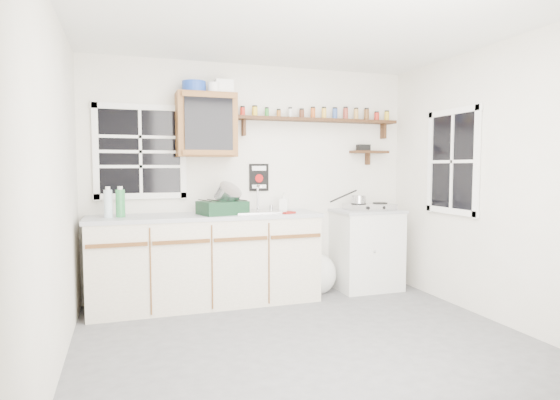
{
  "coord_description": "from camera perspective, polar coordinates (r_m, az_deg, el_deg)",
  "views": [
    {
      "loc": [
        -1.36,
        -3.38,
        1.41
      ],
      "look_at": [
        -0.05,
        0.55,
        1.1
      ],
      "focal_mm": 30.0,
      "sensor_mm": 36.0,
      "label": 1
    }
  ],
  "objects": [
    {
      "name": "sink",
      "position": [
        4.89,
        -2.77,
        -1.4
      ],
      "size": [
        0.52,
        0.44,
        0.29
      ],
      "color": "#B3B2B7",
      "rests_on": "main_cabinet"
    },
    {
      "name": "soap_bottle",
      "position": [
        5.04,
        0.46,
        -0.21
      ],
      "size": [
        0.12,
        0.12,
        0.2
      ],
      "primitive_type": "imported",
      "rotation": [
        0.0,
        0.0,
        -0.43
      ],
      "color": "silver",
      "rests_on": "main_cabinet"
    },
    {
      "name": "secondary_shelf",
      "position": [
        5.61,
        10.6,
        5.85
      ],
      "size": [
        0.45,
        0.16,
        0.24
      ],
      "color": "black",
      "rests_on": "wall_back"
    },
    {
      "name": "water_bottles",
      "position": [
        4.69,
        -19.47,
        -0.34
      ],
      "size": [
        0.19,
        0.11,
        0.29
      ],
      "color": "silver",
      "rests_on": "main_cabinet"
    },
    {
      "name": "right_cabinet",
      "position": [
        5.47,
        10.48,
        -5.9
      ],
      "size": [
        0.73,
        0.57,
        0.91
      ],
      "color": "silver",
      "rests_on": "floor"
    },
    {
      "name": "room",
      "position": [
        3.65,
        3.47,
        1.72
      ],
      "size": [
        3.64,
        3.24,
        2.54
      ],
      "color": "#505052",
      "rests_on": "ground"
    },
    {
      "name": "upper_cabinet",
      "position": [
        4.91,
        -8.97,
        9.02
      ],
      "size": [
        0.6,
        0.32,
        0.65
      ],
      "color": "brown",
      "rests_on": "wall_back"
    },
    {
      "name": "spice_shelf",
      "position": [
        5.35,
        4.9,
        9.82
      ],
      "size": [
        1.91,
        0.18,
        0.35
      ],
      "color": "black",
      "rests_on": "wall_back"
    },
    {
      "name": "rag",
      "position": [
        4.78,
        0.87,
        -1.54
      ],
      "size": [
        0.18,
        0.17,
        0.02
      ],
      "primitive_type": "cube",
      "rotation": [
        0.0,
        0.0,
        0.43
      ],
      "color": "maroon",
      "rests_on": "main_cabinet"
    },
    {
      "name": "trash_bag",
      "position": [
        5.28,
        4.53,
        -8.94
      ],
      "size": [
        0.43,
        0.39,
        0.49
      ],
      "color": "silver",
      "rests_on": "floor"
    },
    {
      "name": "saucepan",
      "position": [
        5.32,
        9.49,
        0.05
      ],
      "size": [
        0.36,
        0.25,
        0.16
      ],
      "rotation": [
        0.0,
        0.0,
        -0.59
      ],
      "color": "#B3B2B7",
      "rests_on": "hotplate"
    },
    {
      "name": "upper_cabinet_clutter",
      "position": [
        4.96,
        -8.97,
        13.44
      ],
      "size": [
        0.52,
        0.24,
        0.14
      ],
      "color": "#183A9D",
      "rests_on": "upper_cabinet"
    },
    {
      "name": "main_cabinet",
      "position": [
        4.84,
        -8.92,
        -7.13
      ],
      "size": [
        2.31,
        0.63,
        0.92
      ],
      "color": "#C2B4A0",
      "rests_on": "floor"
    },
    {
      "name": "dish_rack",
      "position": [
        4.73,
        -6.83,
        -0.45
      ],
      "size": [
        0.51,
        0.43,
        0.33
      ],
      "rotation": [
        0.0,
        0.0,
        0.25
      ],
      "color": "black",
      "rests_on": "main_cabinet"
    },
    {
      "name": "window_back",
      "position": [
        4.97,
        -16.65,
        5.66
      ],
      "size": [
        0.93,
        0.03,
        0.98
      ],
      "color": "black",
      "rests_on": "wall_back"
    },
    {
      "name": "hotplate",
      "position": [
        5.39,
        10.84,
        -0.79
      ],
      "size": [
        0.57,
        0.34,
        0.08
      ],
      "rotation": [
        0.0,
        0.0,
        -0.08
      ],
      "color": "#B3B2B7",
      "rests_on": "right_cabinet"
    },
    {
      "name": "window_right",
      "position": [
        5.04,
        20.29,
        4.42
      ],
      "size": [
        0.03,
        0.78,
        1.08
      ],
      "color": "black",
      "rests_on": "wall_back"
    },
    {
      "name": "warning_sign",
      "position": [
        5.17,
        -2.58,
        2.78
      ],
      "size": [
        0.22,
        0.02,
        0.3
      ],
      "color": "black",
      "rests_on": "wall_back"
    }
  ]
}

